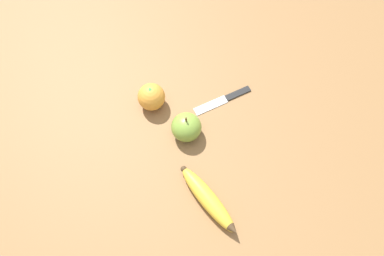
{
  "coord_description": "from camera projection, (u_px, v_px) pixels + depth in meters",
  "views": [
    {
      "loc": [
        0.12,
        -0.39,
        0.82
      ],
      "look_at": [
        0.03,
        -0.01,
        0.03
      ],
      "focal_mm": 35.0,
      "sensor_mm": 36.0,
      "label": 1
    }
  ],
  "objects": [
    {
      "name": "ground_plane",
      "position": [
        182.0,
        128.0,
        0.91
      ],
      "size": [
        3.0,
        3.0,
        0.0
      ],
      "primitive_type": "plane",
      "color": "olive"
    },
    {
      "name": "apple",
      "position": [
        186.0,
        127.0,
        0.88
      ],
      "size": [
        0.07,
        0.07,
        0.08
      ],
      "color": "olive",
      "rests_on": "ground_plane"
    },
    {
      "name": "paring_knife",
      "position": [
        225.0,
        99.0,
        0.95
      ],
      "size": [
        0.13,
        0.12,
        0.01
      ],
      "rotation": [
        0.0,
        0.0,
        2.27
      ],
      "color": "silver",
      "rests_on": "ground_plane"
    },
    {
      "name": "orange",
      "position": [
        151.0,
        97.0,
        0.91
      ],
      "size": [
        0.07,
        0.07,
        0.07
      ],
      "color": "orange",
      "rests_on": "ground_plane"
    },
    {
      "name": "banana",
      "position": [
        208.0,
        200.0,
        0.82
      ],
      "size": [
        0.17,
        0.14,
        0.04
      ],
      "rotation": [
        0.0,
        0.0,
        5.61
      ],
      "color": "gold",
      "rests_on": "ground_plane"
    }
  ]
}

